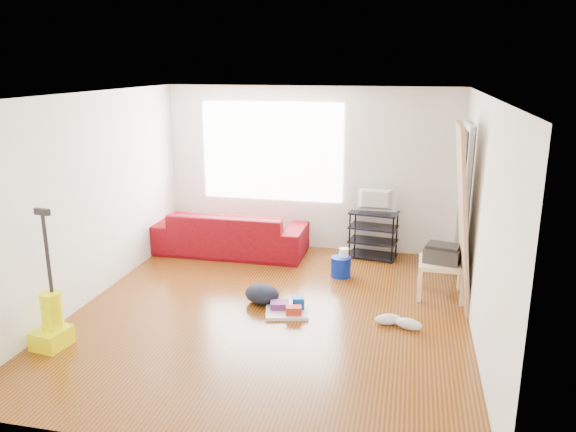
% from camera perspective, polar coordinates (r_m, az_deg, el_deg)
% --- Properties ---
extents(room, '(4.51, 5.01, 2.51)m').
position_cam_1_polar(room, '(6.37, -0.87, 1.02)').
color(room, '#4F2807').
rests_on(room, ground).
extents(sofa, '(2.27, 0.89, 0.66)m').
position_cam_1_polar(sofa, '(8.70, -5.73, -3.72)').
color(sofa, '#5F0303').
rests_on(sofa, ground).
extents(tv_stand, '(0.75, 0.50, 0.70)m').
position_cam_1_polar(tv_stand, '(8.46, 8.66, -1.83)').
color(tv_stand, black).
rests_on(tv_stand, ground).
extents(tv, '(0.65, 0.08, 0.37)m').
position_cam_1_polar(tv, '(8.32, 8.80, 1.65)').
color(tv, black).
rests_on(tv, tv_stand).
extents(side_table, '(0.56, 0.56, 0.45)m').
position_cam_1_polar(side_table, '(7.23, 15.34, -5.04)').
color(side_table, beige).
rests_on(side_table, ground).
extents(printer, '(0.49, 0.42, 0.22)m').
position_cam_1_polar(printer, '(7.17, 15.44, -3.69)').
color(printer, '#2B2B2B').
rests_on(printer, side_table).
extents(bucket, '(0.32, 0.32, 0.28)m').
position_cam_1_polar(bucket, '(7.77, 5.36, -6.10)').
color(bucket, '#061C8C').
rests_on(bucket, ground).
extents(toilet_paper, '(0.13, 0.13, 0.12)m').
position_cam_1_polar(toilet_paper, '(7.72, 5.68, -4.68)').
color(toilet_paper, white).
rests_on(toilet_paper, bucket).
extents(cleaning_tray, '(0.57, 0.49, 0.18)m').
position_cam_1_polar(cleaning_tray, '(6.62, 0.02, -9.44)').
color(cleaning_tray, white).
rests_on(cleaning_tray, ground).
extents(backpack, '(0.50, 0.44, 0.24)m').
position_cam_1_polar(backpack, '(6.92, -2.64, -8.82)').
color(backpack, black).
rests_on(backpack, ground).
extents(sneakers, '(0.55, 0.28, 0.12)m').
position_cam_1_polar(sneakers, '(6.42, 11.13, -10.48)').
color(sneakers, silver).
rests_on(sneakers, ground).
extents(vacuum, '(0.35, 0.39, 1.45)m').
position_cam_1_polar(vacuum, '(6.32, -22.89, -9.84)').
color(vacuum, '#F8F900').
rests_on(vacuum, ground).
extents(door_panel, '(0.27, 0.87, 2.17)m').
position_cam_1_polar(door_panel, '(7.21, 16.63, -8.45)').
color(door_panel, '#A07D54').
rests_on(door_panel, ground).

